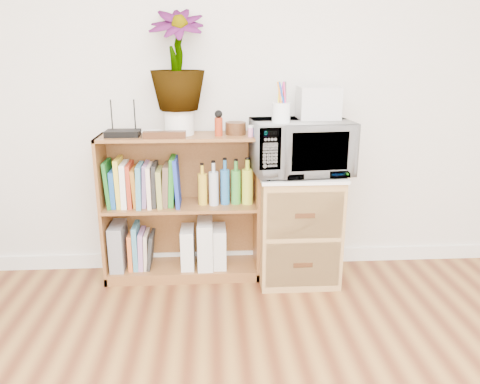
{
  "coord_description": "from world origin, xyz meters",
  "views": [
    {
      "loc": [
        -0.15,
        -0.79,
        1.45
      ],
      "look_at": [
        0.02,
        1.95,
        0.62
      ],
      "focal_mm": 35.0,
      "sensor_mm": 36.0,
      "label": 1
    }
  ],
  "objects": [
    {
      "name": "trinket_box",
      "position": [
        -0.43,
        2.0,
        0.97
      ],
      "size": [
        0.25,
        0.06,
        0.04
      ],
      "primitive_type": "cube",
      "color": "#341A0E",
      "rests_on": "bookshelf"
    },
    {
      "name": "kokeshi_doll",
      "position": [
        -0.1,
        2.06,
        1.01
      ],
      "size": [
        0.05,
        0.05,
        0.11
      ],
      "primitive_type": "cylinder",
      "color": "#992C12",
      "rests_on": "bookshelf"
    },
    {
      "name": "microwave",
      "position": [
        0.4,
        2.02,
        0.88
      ],
      "size": [
        0.62,
        0.45,
        0.33
      ],
      "primitive_type": "imported",
      "rotation": [
        0.0,
        0.0,
        0.09
      ],
      "color": "white",
      "rests_on": "wicker_unit"
    },
    {
      "name": "liquor_bottles",
      "position": [
        -0.05,
        2.1,
        0.64
      ],
      "size": [
        0.35,
        0.07,
        0.29
      ],
      "color": "gold",
      "rests_on": "bookshelf"
    },
    {
      "name": "cookbooks",
      "position": [
        -0.58,
        2.1,
        0.64
      ],
      "size": [
        0.47,
        0.2,
        0.31
      ],
      "color": "#1B6721",
      "rests_on": "bookshelf"
    },
    {
      "name": "magazine_holder_mid",
      "position": [
        -0.2,
        2.09,
        0.23
      ],
      "size": [
        0.1,
        0.25,
        0.31
      ],
      "primitive_type": "cube",
      "color": "silver",
      "rests_on": "bookshelf"
    },
    {
      "name": "bookshelf",
      "position": [
        -0.35,
        2.1,
        0.47
      ],
      "size": [
        1.0,
        0.3,
        0.95
      ],
      "primitive_type": "cube",
      "color": "brown",
      "rests_on": "ground"
    },
    {
      "name": "file_box",
      "position": [
        -0.77,
        2.1,
        0.22
      ],
      "size": [
        0.09,
        0.24,
        0.3
      ],
      "primitive_type": "cube",
      "color": "gray",
      "rests_on": "bookshelf"
    },
    {
      "name": "potted_plant",
      "position": [
        -0.35,
        2.12,
        1.4
      ],
      "size": [
        0.33,
        0.33,
        0.59
      ],
      "primitive_type": "imported",
      "color": "#28652B",
      "rests_on": "plant_pot"
    },
    {
      "name": "lower_books",
      "position": [
        -0.63,
        2.1,
        0.2
      ],
      "size": [
        0.17,
        0.19,
        0.3
      ],
      "color": "#D95E26",
      "rests_on": "bookshelf"
    },
    {
      "name": "pen_cup",
      "position": [
        0.26,
        1.93,
        1.1
      ],
      "size": [
        0.11,
        0.11,
        0.12
      ],
      "primitive_type": "cylinder",
      "color": "white",
      "rests_on": "microwave"
    },
    {
      "name": "router",
      "position": [
        -0.69,
        2.08,
        0.97
      ],
      "size": [
        0.21,
        0.14,
        0.04
      ],
      "primitive_type": "cube",
      "color": "black",
      "rests_on": "bookshelf"
    },
    {
      "name": "skirting_board",
      "position": [
        0.0,
        2.24,
        0.05
      ],
      "size": [
        4.0,
        0.02,
        0.1
      ],
      "primitive_type": "cube",
      "color": "white",
      "rests_on": "ground"
    },
    {
      "name": "magazine_holder_right",
      "position": [
        -0.11,
        2.09,
        0.2
      ],
      "size": [
        0.08,
        0.21,
        0.27
      ],
      "primitive_type": "cube",
      "color": "silver",
      "rests_on": "bookshelf"
    },
    {
      "name": "small_appliance",
      "position": [
        0.51,
        2.09,
        1.14
      ],
      "size": [
        0.25,
        0.21,
        0.2
      ],
      "primitive_type": "cube",
      "color": "silver",
      "rests_on": "microwave"
    },
    {
      "name": "wicker_unit",
      "position": [
        0.4,
        2.02,
        0.35
      ],
      "size": [
        0.5,
        0.45,
        0.7
      ],
      "primitive_type": "cube",
      "color": "#9E7542",
      "rests_on": "ground"
    },
    {
      "name": "white_bowl",
      "position": [
        -0.51,
        2.07,
        0.97
      ],
      "size": [
        0.13,
        0.13,
        0.03
      ],
      "primitive_type": "imported",
      "color": "silver",
      "rests_on": "bookshelf"
    },
    {
      "name": "plant_pot",
      "position": [
        -0.35,
        2.12,
        1.03
      ],
      "size": [
        0.18,
        0.18,
        0.15
      ],
      "primitive_type": "cylinder",
      "color": "white",
      "rests_on": "bookshelf"
    },
    {
      "name": "wooden_bowl",
      "position": [
        0.0,
        2.11,
        0.99
      ],
      "size": [
        0.13,
        0.13,
        0.08
      ],
      "primitive_type": "cylinder",
      "color": "#371E0F",
      "rests_on": "bookshelf"
    },
    {
      "name": "magazine_holder_left",
      "position": [
        -0.32,
        2.09,
        0.2
      ],
      "size": [
        0.08,
        0.21,
        0.27
      ],
      "primitive_type": "cube",
      "color": "silver",
      "rests_on": "bookshelf"
    },
    {
      "name": "paint_jars",
      "position": [
        0.12,
        2.01,
        0.98
      ],
      "size": [
        0.12,
        0.04,
        0.06
      ],
      "primitive_type": "cube",
      "color": "#CE7292",
      "rests_on": "bookshelf"
    }
  ]
}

